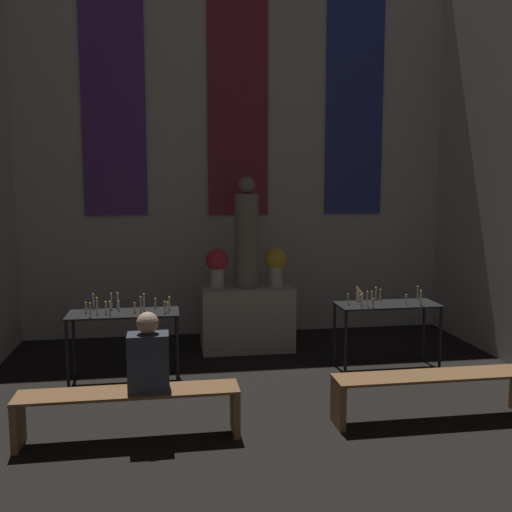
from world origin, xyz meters
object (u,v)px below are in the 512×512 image
flower_vase_right (276,263)px  pew_back_right (433,386)px  candle_rack_left (124,321)px  statue (247,236)px  candle_rack_right (386,312)px  altar (247,318)px  flower_vase_left (217,265)px  person_seated (148,356)px  pew_back_left (129,404)px

flower_vase_right → pew_back_right: size_ratio=0.28×
pew_back_right → candle_rack_left: bearing=152.9°
statue → candle_rack_right: statue is taller
altar → flower_vase_left: 0.86m
altar → person_seated: bearing=-115.3°
flower_vase_left → candle_rack_right: bearing=-29.5°
candle_rack_left → pew_back_right: 3.40m
flower_vase_right → candle_rack_left: (-1.98, -1.12, -0.47)m
pew_back_left → person_seated: person_seated is taller
pew_back_right → candle_rack_right: bearing=84.9°
candle_rack_left → statue: bearing=35.3°
flower_vase_left → pew_back_left: flower_vase_left is taller
altar → candle_rack_right: candle_rack_right is taller
statue → person_seated: bearing=-115.3°
candle_rack_right → pew_back_left: (-3.00, -1.54, -0.39)m
pew_back_right → flower_vase_right: bearing=111.1°
flower_vase_right → statue: bearing=180.0°
statue → pew_back_right: (1.43, -2.65, -1.24)m
candle_rack_left → candle_rack_right: 3.14m
pew_back_right → person_seated: size_ratio=2.76×
pew_back_right → flower_vase_left: bearing=124.7°
flower_vase_left → candle_rack_left: 1.68m
statue → candle_rack_left: bearing=-144.7°
flower_vase_left → person_seated: bearing=-107.7°
candle_rack_left → pew_back_right: bearing=-27.1°
flower_vase_right → pew_back_left: size_ratio=0.28×
altar → statue: size_ratio=0.83×
candle_rack_left → pew_back_right: size_ratio=0.64×
person_seated → statue: bearing=64.7°
statue → candle_rack_right: (1.57, -1.12, -0.85)m
pew_back_left → pew_back_right: (2.86, 0.00, 0.00)m
pew_back_left → altar: bearing=61.7°
candle_rack_left → person_seated: bearing=-78.3°
altar → person_seated: 2.95m
flower_vase_right → person_seated: bearing=-122.0°
statue → altar: bearing=0.0°
flower_vase_left → candle_rack_right: size_ratio=0.43×
pew_back_right → person_seated: 2.72m
candle_rack_right → pew_back_right: 1.59m
flower_vase_left → pew_back_left: size_ratio=0.28×
flower_vase_right → pew_back_left: (-1.84, -2.65, -0.86)m
pew_back_left → flower_vase_right: bearing=55.3°
altar → candle_rack_right: (1.57, -1.12, 0.28)m
pew_back_right → statue: bearing=118.3°
altar → statue: 1.13m
flower_vase_left → pew_back_right: 3.34m
statue → candle_rack_right: size_ratio=1.20×
flower_vase_right → candle_rack_right: (1.16, -1.12, -0.47)m
candle_rack_right → pew_back_right: (-0.14, -1.54, -0.39)m
candle_rack_right → pew_back_right: candle_rack_right is taller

